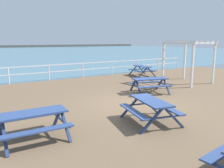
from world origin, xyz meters
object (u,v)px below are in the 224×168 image
(picnic_table_mid_centre, at_px, (33,119))
(picnic_table_far_left, at_px, (142,68))
(lattice_pergola, at_px, (189,52))
(picnic_table_far_right, at_px, (150,82))
(picnic_table_seaward, at_px, (151,105))

(picnic_table_mid_centre, distance_m, picnic_table_far_left, 12.46)
(picnic_table_far_left, xyz_separation_m, lattice_pergola, (0.53, -3.89, 1.41))
(picnic_table_far_right, relative_size, lattice_pergola, 0.80)
(picnic_table_mid_centre, xyz_separation_m, lattice_pergola, (10.61, 3.44, 1.41))
(picnic_table_far_left, bearing_deg, picnic_table_seaward, 152.13)
(picnic_table_mid_centre, bearing_deg, picnic_table_seaward, -10.02)
(picnic_table_far_left, bearing_deg, lattice_pergola, -161.46)
(picnic_table_far_right, distance_m, picnic_table_seaward, 4.47)
(picnic_table_mid_centre, xyz_separation_m, picnic_table_far_left, (10.08, 7.33, 0.00))
(picnic_table_far_right, relative_size, picnic_table_seaward, 1.03)
(picnic_table_far_left, height_order, lattice_pergola, lattice_pergola)
(picnic_table_far_right, bearing_deg, picnic_table_mid_centre, -141.77)
(lattice_pergola, bearing_deg, picnic_table_mid_centre, -164.64)
(picnic_table_far_right, bearing_deg, picnic_table_far_left, 70.56)
(picnic_table_mid_centre, distance_m, picnic_table_far_right, 7.06)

